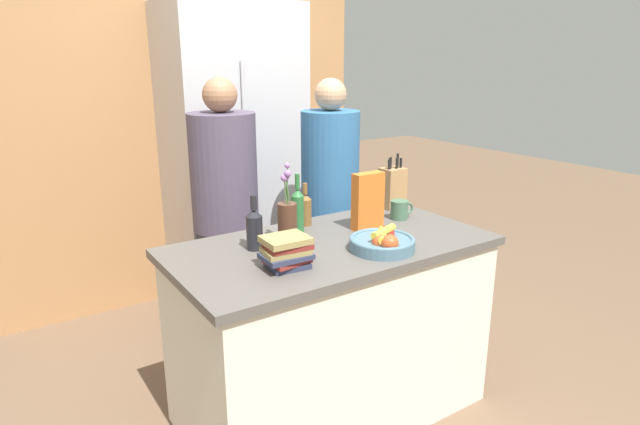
{
  "coord_description": "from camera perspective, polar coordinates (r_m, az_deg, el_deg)",
  "views": [
    {
      "loc": [
        -1.33,
        -1.89,
        1.71
      ],
      "look_at": [
        0.0,
        0.1,
        1.01
      ],
      "focal_mm": 30.0,
      "sensor_mm": 36.0,
      "label": 1
    }
  ],
  "objects": [
    {
      "name": "book_stack",
      "position": [
        2.15,
        -3.59,
        -4.22
      ],
      "size": [
        0.2,
        0.16,
        0.13
      ],
      "color": "#2D334C",
      "rests_on": "kitchen_island"
    },
    {
      "name": "coffee_mug",
      "position": [
        2.82,
        8.5,
        0.3
      ],
      "size": [
        0.13,
        0.09,
        0.1
      ],
      "color": "#42664C",
      "rests_on": "kitchen_island"
    },
    {
      "name": "bottle_wine",
      "position": [
        2.68,
        -1.6,
        0.41
      ],
      "size": [
        0.07,
        0.07,
        0.22
      ],
      "color": "brown",
      "rests_on": "kitchen_island"
    },
    {
      "name": "bottle_oil",
      "position": [
        2.35,
        -7.01,
        -1.68
      ],
      "size": [
        0.07,
        0.07,
        0.25
      ],
      "color": "black",
      "rests_on": "kitchen_island"
    },
    {
      "name": "ground_plane",
      "position": [
        2.87,
        1.14,
        -20.18
      ],
      "size": [
        14.0,
        14.0,
        0.0
      ],
      "primitive_type": "plane",
      "color": "brown"
    },
    {
      "name": "back_wall_wood",
      "position": [
        3.95,
        -14.14,
        9.91
      ],
      "size": [
        2.67,
        0.12,
        2.6
      ],
      "color": "#AD7A4C",
      "rests_on": "ground_plane"
    },
    {
      "name": "refrigerator",
      "position": [
        3.73,
        -9.14,
        5.53
      ],
      "size": [
        0.86,
        0.62,
        2.04
      ],
      "color": "#B7B7BC",
      "rests_on": "ground_plane"
    },
    {
      "name": "knife_block",
      "position": [
        3.01,
        7.74,
        2.68
      ],
      "size": [
        0.13,
        0.11,
        0.31
      ],
      "color": "#A87A4C",
      "rests_on": "kitchen_island"
    },
    {
      "name": "person_at_sink",
      "position": [
        3.04,
        -10.04,
        0.58
      ],
      "size": [
        0.37,
        0.37,
        1.61
      ],
      "rotation": [
        0.0,
        0.0,
        0.17
      ],
      "color": "#383842",
      "rests_on": "ground_plane"
    },
    {
      "name": "kitchen_island",
      "position": [
        2.63,
        1.2,
        -12.35
      ],
      "size": [
        1.47,
        0.77,
        0.89
      ],
      "color": "silver",
      "rests_on": "ground_plane"
    },
    {
      "name": "bottle_vinegar",
      "position": [
        2.58,
        -2.4,
        0.38
      ],
      "size": [
        0.06,
        0.06,
        0.29
      ],
      "color": "#286633",
      "rests_on": "kitchen_island"
    },
    {
      "name": "fruit_bowl",
      "position": [
        2.36,
        6.7,
        -3.15
      ],
      "size": [
        0.29,
        0.29,
        0.1
      ],
      "color": "slate",
      "rests_on": "kitchen_island"
    },
    {
      "name": "person_in_blue",
      "position": [
        3.22,
        1.07,
        1.62
      ],
      "size": [
        0.35,
        0.35,
        1.59
      ],
      "rotation": [
        0.0,
        0.0,
        0.41
      ],
      "color": "#383842",
      "rests_on": "ground_plane"
    },
    {
      "name": "flower_vase",
      "position": [
        2.42,
        -3.51,
        -0.75
      ],
      "size": [
        0.09,
        0.09,
        0.37
      ],
      "color": "#4C2D1E",
      "rests_on": "kitchen_island"
    },
    {
      "name": "cereal_box",
      "position": [
        2.61,
        5.12,
        1.21
      ],
      "size": [
        0.16,
        0.06,
        0.28
      ],
      "color": "orange",
      "rests_on": "kitchen_island"
    }
  ]
}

